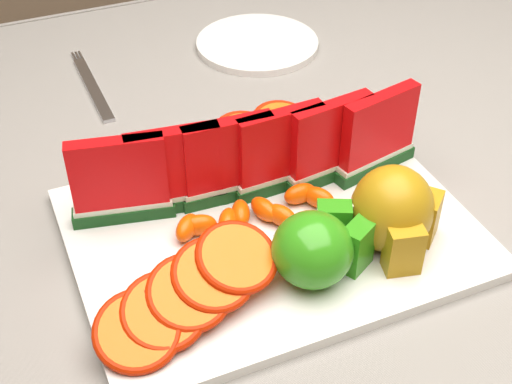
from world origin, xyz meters
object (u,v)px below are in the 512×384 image
apple_cluster (318,247)px  fork (92,86)px  platter (271,231)px  side_plate (257,44)px  pear_cluster (395,212)px

apple_cluster → fork: size_ratio=0.55×
platter → side_plate: platter is taller
apple_cluster → pear_cluster: size_ratio=1.07×
platter → pear_cluster: pear_cluster is taller
platter → pear_cluster: 0.13m
side_plate → fork: size_ratio=1.15×
pear_cluster → apple_cluster: bearing=-173.9°
apple_cluster → fork: apple_cluster is taller
platter → side_plate: (0.15, 0.38, -0.00)m
fork → apple_cluster: bearing=-75.2°
side_plate → platter: bearing=-111.2°
pear_cluster → side_plate: (0.05, 0.45, -0.05)m
apple_cluster → fork: bearing=104.8°
apple_cluster → fork: 0.46m
pear_cluster → side_plate: size_ratio=0.45×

